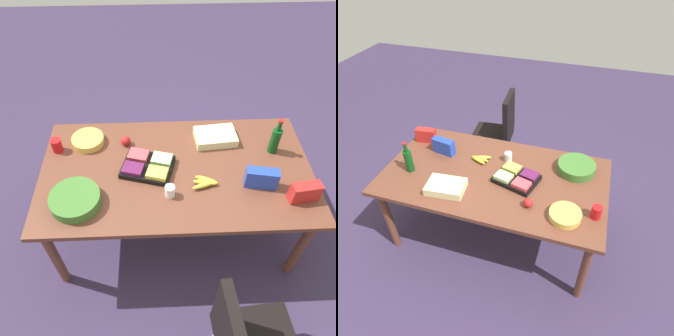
% 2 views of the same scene
% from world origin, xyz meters
% --- Properties ---
extents(ground_plane, '(10.00, 10.00, 0.00)m').
position_xyz_m(ground_plane, '(0.00, 0.00, 0.00)').
color(ground_plane, '#392D4C').
extents(conference_table, '(2.00, 1.09, 0.79)m').
position_xyz_m(conference_table, '(0.00, 0.00, 0.71)').
color(conference_table, brown).
rests_on(conference_table, ground).
extents(paper_cup, '(0.09, 0.09, 0.09)m').
position_xyz_m(paper_cup, '(0.06, 0.24, 0.83)').
color(paper_cup, white).
rests_on(paper_cup, conference_table).
extents(fruit_platter, '(0.42, 0.37, 0.07)m').
position_xyz_m(fruit_platter, '(0.21, -0.01, 0.82)').
color(fruit_platter, black).
rests_on(fruit_platter, conference_table).
extents(salad_bowl, '(0.35, 0.35, 0.08)m').
position_xyz_m(salad_bowl, '(0.69, 0.28, 0.83)').
color(salad_bowl, '#3E722C').
rests_on(salad_bowl, conference_table).
extents(sheet_cake, '(0.34, 0.25, 0.07)m').
position_xyz_m(sheet_cake, '(-0.33, -0.30, 0.82)').
color(sheet_cake, beige).
rests_on(sheet_cake, conference_table).
extents(wine_bottle, '(0.08, 0.08, 0.30)m').
position_xyz_m(wine_bottle, '(-0.75, -0.16, 0.90)').
color(wine_bottle, '#0D4516').
rests_on(wine_bottle, conference_table).
extents(chip_bowl, '(0.28, 0.28, 0.06)m').
position_xyz_m(chip_bowl, '(0.68, -0.31, 0.81)').
color(chip_bowl, gold).
rests_on(chip_bowl, conference_table).
extents(red_solo_cup, '(0.09, 0.09, 0.11)m').
position_xyz_m(red_solo_cup, '(0.91, -0.23, 0.84)').
color(red_solo_cup, red).
rests_on(red_solo_cup, conference_table).
extents(chip_bag_blue, '(0.23, 0.12, 0.15)m').
position_xyz_m(chip_bag_blue, '(-0.58, 0.17, 0.86)').
color(chip_bag_blue, '#2241BB').
rests_on(chip_bag_blue, conference_table).
extents(banana_bunch, '(0.20, 0.14, 0.04)m').
position_xyz_m(banana_bunch, '(-0.19, 0.16, 0.81)').
color(banana_bunch, yellow).
rests_on(banana_bunch, conference_table).
extents(apple_red, '(0.09, 0.09, 0.08)m').
position_xyz_m(apple_red, '(0.38, -0.28, 0.82)').
color(apple_red, red).
rests_on(apple_red, conference_table).
extents(chip_bag_red, '(0.21, 0.10, 0.14)m').
position_xyz_m(chip_bag_red, '(-0.84, 0.30, 0.86)').
color(chip_bag_red, red).
rests_on(chip_bag_red, conference_table).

